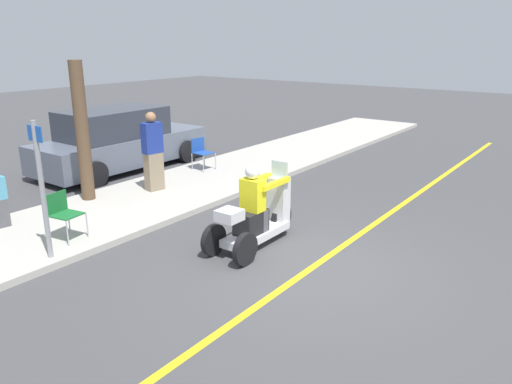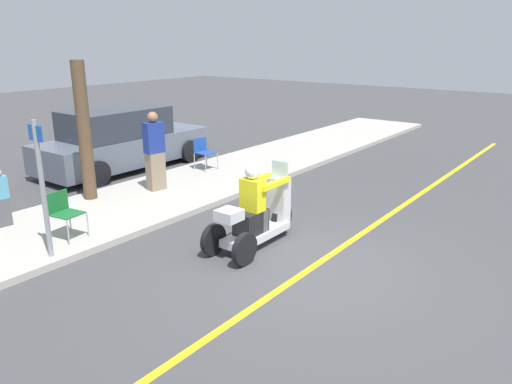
{
  "view_description": "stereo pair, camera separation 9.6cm",
  "coord_description": "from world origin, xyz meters",
  "px_view_note": "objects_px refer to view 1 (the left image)",
  "views": [
    {
      "loc": [
        -6.29,
        -3.55,
        3.48
      ],
      "look_at": [
        0.21,
        1.24,
        0.98
      ],
      "focal_mm": 35.0,
      "sensor_mm": 36.0,
      "label": 1
    },
    {
      "loc": [
        -6.23,
        -3.63,
        3.48
      ],
      "look_at": [
        0.21,
        1.24,
        0.98
      ],
      "focal_mm": 35.0,
      "sensor_mm": 36.0,
      "label": 2
    }
  ],
  "objects_px": {
    "folding_chair_set_back": "(201,150)",
    "tree_trunk": "(82,132)",
    "folding_chair_curbside": "(62,211)",
    "street_sign": "(42,185)",
    "parked_car_lot_center": "(119,141)",
    "motorcycle_trike": "(257,216)",
    "spectator_end_of_line": "(153,153)"
  },
  "relations": [
    {
      "from": "motorcycle_trike",
      "to": "folding_chair_set_back",
      "type": "bearing_deg",
      "value": 53.16
    },
    {
      "from": "folding_chair_curbside",
      "to": "parked_car_lot_center",
      "type": "xyz_separation_m",
      "value": [
        4.04,
        3.47,
        0.16
      ]
    },
    {
      "from": "spectator_end_of_line",
      "to": "parked_car_lot_center",
      "type": "distance_m",
      "value": 2.78
    },
    {
      "from": "folding_chair_curbside",
      "to": "tree_trunk",
      "type": "height_order",
      "value": "tree_trunk"
    },
    {
      "from": "folding_chair_set_back",
      "to": "parked_car_lot_center",
      "type": "height_order",
      "value": "parked_car_lot_center"
    },
    {
      "from": "folding_chair_set_back",
      "to": "tree_trunk",
      "type": "height_order",
      "value": "tree_trunk"
    },
    {
      "from": "tree_trunk",
      "to": "folding_chair_set_back",
      "type": "bearing_deg",
      "value": -3.47
    },
    {
      "from": "folding_chair_set_back",
      "to": "parked_car_lot_center",
      "type": "relative_size",
      "value": 0.17
    },
    {
      "from": "motorcycle_trike",
      "to": "parked_car_lot_center",
      "type": "bearing_deg",
      "value": 71.47
    },
    {
      "from": "folding_chair_set_back",
      "to": "tree_trunk",
      "type": "xyz_separation_m",
      "value": [
        -3.41,
        0.21,
        0.97
      ]
    },
    {
      "from": "spectator_end_of_line",
      "to": "folding_chair_curbside",
      "type": "distance_m",
      "value": 3.11
    },
    {
      "from": "folding_chair_set_back",
      "to": "folding_chair_curbside",
      "type": "relative_size",
      "value": 1.0
    },
    {
      "from": "motorcycle_trike",
      "to": "parked_car_lot_center",
      "type": "distance_m",
      "value": 6.53
    },
    {
      "from": "folding_chair_set_back",
      "to": "street_sign",
      "type": "height_order",
      "value": "street_sign"
    },
    {
      "from": "motorcycle_trike",
      "to": "street_sign",
      "type": "relative_size",
      "value": 0.94
    },
    {
      "from": "spectator_end_of_line",
      "to": "parked_car_lot_center",
      "type": "height_order",
      "value": "spectator_end_of_line"
    },
    {
      "from": "motorcycle_trike",
      "to": "spectator_end_of_line",
      "type": "bearing_deg",
      "value": 74.89
    },
    {
      "from": "folding_chair_curbside",
      "to": "street_sign",
      "type": "height_order",
      "value": "street_sign"
    },
    {
      "from": "folding_chair_set_back",
      "to": "tree_trunk",
      "type": "relative_size",
      "value": 0.28
    },
    {
      "from": "folding_chair_curbside",
      "to": "street_sign",
      "type": "bearing_deg",
      "value": -139.46
    },
    {
      "from": "folding_chair_curbside",
      "to": "tree_trunk",
      "type": "bearing_deg",
      "value": 44.19
    },
    {
      "from": "folding_chair_set_back",
      "to": "parked_car_lot_center",
      "type": "xyz_separation_m",
      "value": [
        -0.99,
        2.1,
        0.16
      ]
    },
    {
      "from": "folding_chair_set_back",
      "to": "folding_chair_curbside",
      "type": "bearing_deg",
      "value": -164.76
    },
    {
      "from": "folding_chair_curbside",
      "to": "spectator_end_of_line",
      "type": "bearing_deg",
      "value": 17.33
    },
    {
      "from": "spectator_end_of_line",
      "to": "parked_car_lot_center",
      "type": "xyz_separation_m",
      "value": [
        1.09,
        2.55,
        -0.2
      ]
    },
    {
      "from": "folding_chair_curbside",
      "to": "tree_trunk",
      "type": "relative_size",
      "value": 0.28
    },
    {
      "from": "folding_chair_set_back",
      "to": "tree_trunk",
      "type": "distance_m",
      "value": 3.55
    },
    {
      "from": "street_sign",
      "to": "motorcycle_trike",
      "type": "bearing_deg",
      "value": -40.66
    },
    {
      "from": "folding_chair_curbside",
      "to": "motorcycle_trike",
      "type": "bearing_deg",
      "value": -54.2
    },
    {
      "from": "street_sign",
      "to": "parked_car_lot_center",
      "type": "bearing_deg",
      "value": 40.63
    },
    {
      "from": "motorcycle_trike",
      "to": "folding_chair_set_back",
      "type": "height_order",
      "value": "motorcycle_trike"
    },
    {
      "from": "motorcycle_trike",
      "to": "tree_trunk",
      "type": "relative_size",
      "value": 0.7
    }
  ]
}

